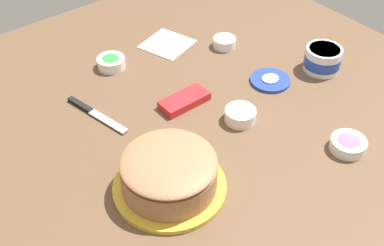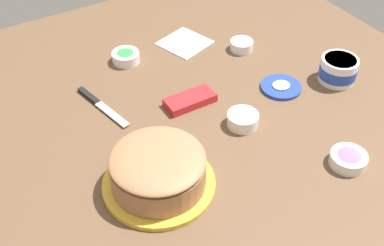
% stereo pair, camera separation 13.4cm
% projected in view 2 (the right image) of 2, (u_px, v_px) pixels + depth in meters
% --- Properties ---
extents(ground_plane, '(1.54, 1.54, 0.00)m').
position_uv_depth(ground_plane, '(207.00, 108.00, 1.45)').
color(ground_plane, brown).
extents(frosted_cake, '(0.28, 0.28, 0.11)m').
position_uv_depth(frosted_cake, '(158.00, 171.00, 1.19)').
color(frosted_cake, gold).
rests_on(frosted_cake, ground_plane).
extents(frosting_tub, '(0.12, 0.12, 0.08)m').
position_uv_depth(frosting_tub, '(338.00, 69.00, 1.52)').
color(frosting_tub, white).
rests_on(frosting_tub, ground_plane).
extents(frosting_tub_lid, '(0.13, 0.13, 0.02)m').
position_uv_depth(frosting_tub_lid, '(281.00, 87.00, 1.51)').
color(frosting_tub_lid, '#233DAD').
rests_on(frosting_tub_lid, ground_plane).
extents(spreading_knife, '(0.07, 0.23, 0.01)m').
position_uv_depth(spreading_knife, '(98.00, 103.00, 1.45)').
color(spreading_knife, silver).
rests_on(spreading_knife, ground_plane).
extents(sprinkle_bowl_pink, '(0.10, 0.10, 0.04)m').
position_uv_depth(sprinkle_bowl_pink, '(348.00, 159.00, 1.26)').
color(sprinkle_bowl_pink, white).
rests_on(sprinkle_bowl_pink, ground_plane).
extents(sprinkle_bowl_yellow, '(0.09, 0.09, 0.04)m').
position_uv_depth(sprinkle_bowl_yellow, '(243.00, 119.00, 1.38)').
color(sprinkle_bowl_yellow, white).
rests_on(sprinkle_bowl_yellow, ground_plane).
extents(sprinkle_bowl_green, '(0.09, 0.09, 0.04)m').
position_uv_depth(sprinkle_bowl_green, '(126.00, 56.00, 1.61)').
color(sprinkle_bowl_green, white).
rests_on(sprinkle_bowl_green, ground_plane).
extents(sprinkle_bowl_rainbow, '(0.08, 0.08, 0.03)m').
position_uv_depth(sprinkle_bowl_rainbow, '(242.00, 45.00, 1.67)').
color(sprinkle_bowl_rainbow, white).
rests_on(sprinkle_bowl_rainbow, ground_plane).
extents(candy_box_lower, '(0.15, 0.07, 0.03)m').
position_uv_depth(candy_box_lower, '(190.00, 100.00, 1.45)').
color(candy_box_lower, red).
rests_on(candy_box_lower, ground_plane).
extents(paper_napkin, '(0.19, 0.19, 0.01)m').
position_uv_depth(paper_napkin, '(185.00, 42.00, 1.71)').
color(paper_napkin, white).
rests_on(paper_napkin, ground_plane).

